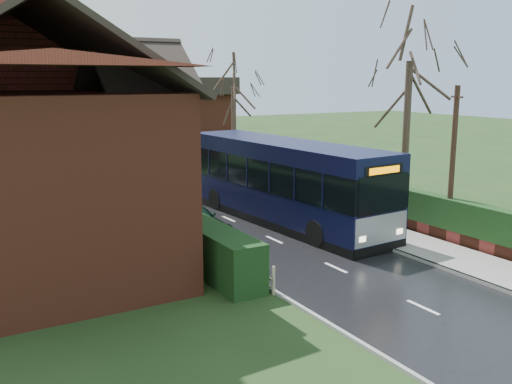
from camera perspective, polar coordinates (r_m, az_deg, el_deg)
ground at (r=21.50m, az=4.69°, el=-6.12°), size 140.00×140.00×0.00m
road at (r=29.97m, az=-6.27°, el=-1.11°), size 6.00×100.00×0.02m
pavement at (r=31.87m, az=0.72°, el=-0.19°), size 2.50×100.00×0.14m
kerb_right at (r=31.28m, az=-1.17°, el=-0.41°), size 0.12×100.00×0.14m
kerb_left at (r=28.90m, az=-11.81°, el=-1.67°), size 0.12×100.00×0.10m
front_hedge at (r=23.85m, az=-10.00°, el=-2.50°), size 1.20×16.00×1.60m
picket_fence at (r=24.20m, az=-8.30°, el=-3.11°), size 0.10×16.00×0.90m
right_wall_hedge at (r=32.50m, az=3.07°, el=1.73°), size 0.60×50.00×1.80m
brick_house at (r=21.89m, az=-22.11°, el=5.11°), size 9.30×14.60×10.30m
bus at (r=25.62m, az=2.79°, el=0.96°), size 3.58×12.27×3.68m
car_silver at (r=29.39m, az=-11.78°, el=-0.03°), size 2.21×4.65×1.53m
car_green at (r=23.33m, az=-6.83°, el=-2.93°), size 2.57×5.14×1.43m
car_distant at (r=56.37m, az=-16.82°, el=4.95°), size 1.60×3.97×1.28m
bus_stop_sign at (r=25.87m, az=8.02°, el=0.95°), size 0.08×0.42×2.77m
telegraph_pole at (r=23.40m, az=19.04°, el=2.57°), size 0.34×0.77×6.17m
tree_right_near at (r=28.77m, az=15.19°, el=13.52°), size 4.79×4.79×10.34m
tree_right_far at (r=37.97m, az=-2.27°, el=11.25°), size 4.43×4.43×8.55m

